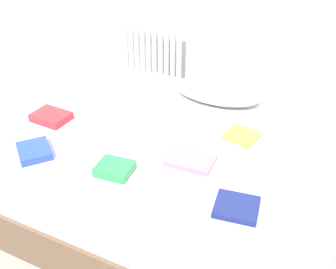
{
  "coord_description": "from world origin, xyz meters",
  "views": [
    {
      "loc": [
        0.87,
        -1.71,
        1.76
      ],
      "look_at": [
        0.0,
        0.05,
        0.48
      ],
      "focal_mm": 43.41,
      "sensor_mm": 36.0,
      "label": 1
    }
  ],
  "objects_px": {
    "textbook_navy": "(236,207)",
    "textbook_pink": "(190,160)",
    "pillow": "(217,92)",
    "radiator": "(152,58)",
    "textbook_green": "(115,169)",
    "bed": "(164,171)",
    "textbook_lime": "(242,136)",
    "textbook_red": "(51,117)",
    "textbook_blue": "(34,151)"
  },
  "relations": [
    {
      "from": "textbook_navy",
      "to": "textbook_pink",
      "type": "relative_size",
      "value": 0.81
    },
    {
      "from": "pillow",
      "to": "textbook_pink",
      "type": "height_order",
      "value": "pillow"
    },
    {
      "from": "pillow",
      "to": "radiator",
      "type": "bearing_deg",
      "value": 141.99
    },
    {
      "from": "textbook_pink",
      "to": "textbook_green",
      "type": "height_order",
      "value": "textbook_green"
    },
    {
      "from": "bed",
      "to": "textbook_navy",
      "type": "distance_m",
      "value": 0.73
    },
    {
      "from": "textbook_navy",
      "to": "textbook_green",
      "type": "bearing_deg",
      "value": 172.35
    },
    {
      "from": "textbook_navy",
      "to": "textbook_green",
      "type": "distance_m",
      "value": 0.63
    },
    {
      "from": "textbook_green",
      "to": "textbook_navy",
      "type": "bearing_deg",
      "value": -4.91
    },
    {
      "from": "textbook_lime",
      "to": "textbook_green",
      "type": "relative_size",
      "value": 1.0
    },
    {
      "from": "bed",
      "to": "textbook_navy",
      "type": "height_order",
      "value": "textbook_navy"
    },
    {
      "from": "textbook_pink",
      "to": "textbook_red",
      "type": "distance_m",
      "value": 0.92
    },
    {
      "from": "pillow",
      "to": "textbook_lime",
      "type": "relative_size",
      "value": 3.32
    },
    {
      "from": "textbook_navy",
      "to": "textbook_pink",
      "type": "height_order",
      "value": "textbook_pink"
    },
    {
      "from": "bed",
      "to": "textbook_pink",
      "type": "bearing_deg",
      "value": -35.09
    },
    {
      "from": "textbook_red",
      "to": "textbook_lime",
      "type": "bearing_deg",
      "value": 19.32
    },
    {
      "from": "bed",
      "to": "pillow",
      "type": "distance_m",
      "value": 0.64
    },
    {
      "from": "textbook_navy",
      "to": "textbook_green",
      "type": "relative_size",
      "value": 1.12
    },
    {
      "from": "textbook_blue",
      "to": "textbook_lime",
      "type": "relative_size",
      "value": 1.11
    },
    {
      "from": "textbook_green",
      "to": "textbook_blue",
      "type": "bearing_deg",
      "value": -179.18
    },
    {
      "from": "textbook_lime",
      "to": "radiator",
      "type": "bearing_deg",
      "value": 149.73
    },
    {
      "from": "textbook_blue",
      "to": "textbook_red",
      "type": "xyz_separation_m",
      "value": [
        -0.15,
        0.32,
        0.0
      ]
    },
    {
      "from": "textbook_navy",
      "to": "textbook_red",
      "type": "bearing_deg",
      "value": 159.85
    },
    {
      "from": "textbook_pink",
      "to": "textbook_lime",
      "type": "height_order",
      "value": "textbook_pink"
    },
    {
      "from": "pillow",
      "to": "textbook_blue",
      "type": "bearing_deg",
      "value": -122.43
    },
    {
      "from": "radiator",
      "to": "textbook_lime",
      "type": "height_order",
      "value": "radiator"
    },
    {
      "from": "bed",
      "to": "radiator",
      "type": "xyz_separation_m",
      "value": [
        -0.73,
        1.2,
        0.14
      ]
    },
    {
      "from": "bed",
      "to": "textbook_lime",
      "type": "xyz_separation_m",
      "value": [
        0.4,
        0.18,
        0.26
      ]
    },
    {
      "from": "textbook_blue",
      "to": "textbook_red",
      "type": "bearing_deg",
      "value": 154.24
    },
    {
      "from": "bed",
      "to": "textbook_blue",
      "type": "distance_m",
      "value": 0.76
    },
    {
      "from": "textbook_red",
      "to": "textbook_green",
      "type": "xyz_separation_m",
      "value": [
        0.61,
        -0.26,
        -0.0
      ]
    },
    {
      "from": "textbook_pink",
      "to": "textbook_navy",
      "type": "bearing_deg",
      "value": -38.61
    },
    {
      "from": "bed",
      "to": "textbook_lime",
      "type": "relative_size",
      "value": 11.61
    },
    {
      "from": "bed",
      "to": "radiator",
      "type": "distance_m",
      "value": 1.41
    },
    {
      "from": "textbook_navy",
      "to": "textbook_red",
      "type": "height_order",
      "value": "textbook_red"
    },
    {
      "from": "pillow",
      "to": "textbook_green",
      "type": "bearing_deg",
      "value": -100.63
    },
    {
      "from": "pillow",
      "to": "textbook_lime",
      "type": "xyz_separation_m",
      "value": [
        0.29,
        -0.37,
        -0.04
      ]
    },
    {
      "from": "textbook_pink",
      "to": "textbook_lime",
      "type": "relative_size",
      "value": 1.39
    },
    {
      "from": "textbook_navy",
      "to": "textbook_red",
      "type": "distance_m",
      "value": 1.26
    },
    {
      "from": "textbook_pink",
      "to": "textbook_blue",
      "type": "xyz_separation_m",
      "value": [
        -0.77,
        -0.3,
        0.01
      ]
    },
    {
      "from": "textbook_pink",
      "to": "radiator",
      "type": "bearing_deg",
      "value": 121.51
    },
    {
      "from": "radiator",
      "to": "pillow",
      "type": "relative_size",
      "value": 0.99
    },
    {
      "from": "pillow",
      "to": "textbook_green",
      "type": "xyz_separation_m",
      "value": [
        -0.18,
        -0.95,
        -0.03
      ]
    },
    {
      "from": "textbook_navy",
      "to": "textbook_pink",
      "type": "bearing_deg",
      "value": 135.97
    },
    {
      "from": "radiator",
      "to": "textbook_red",
      "type": "height_order",
      "value": "radiator"
    },
    {
      "from": "radiator",
      "to": "bed",
      "type": "bearing_deg",
      "value": -58.84
    },
    {
      "from": "textbook_green",
      "to": "textbook_lime",
      "type": "bearing_deg",
      "value": 44.9
    },
    {
      "from": "pillow",
      "to": "textbook_blue",
      "type": "relative_size",
      "value": 3.01
    },
    {
      "from": "textbook_blue",
      "to": "pillow",
      "type": "bearing_deg",
      "value": 96.26
    },
    {
      "from": "radiator",
      "to": "textbook_red",
      "type": "distance_m",
      "value": 1.35
    },
    {
      "from": "bed",
      "to": "textbook_lime",
      "type": "distance_m",
      "value": 0.51
    }
  ]
}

